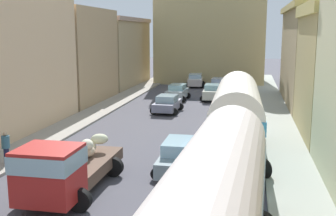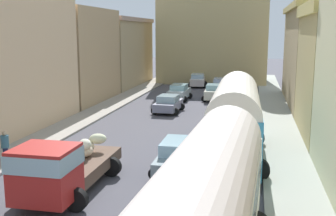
{
  "view_description": "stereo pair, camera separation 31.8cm",
  "coord_description": "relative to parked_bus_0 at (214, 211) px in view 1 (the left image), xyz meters",
  "views": [
    {
      "loc": [
        5.13,
        -3.04,
        6.63
      ],
      "look_at": [
        0.0,
        23.03,
        1.73
      ],
      "focal_mm": 44.25,
      "sensor_mm": 36.0,
      "label": 1
    },
    {
      "loc": [
        5.44,
        -2.97,
        6.63
      ],
      "look_at": [
        0.0,
        23.03,
        1.73
      ],
      "focal_mm": 44.25,
      "sensor_mm": 36.0,
      "label": 2
    }
  ],
  "objects": [
    {
      "name": "ground_plane",
      "position": [
        -4.4,
        20.41,
        -2.28
      ],
      "size": [
        154.0,
        154.0,
        0.0
      ],
      "primitive_type": "plane",
      "color": "#4B4A52"
    },
    {
      "name": "sidewalk_left",
      "position": [
        -11.65,
        20.41,
        -2.21
      ],
      "size": [
        2.5,
        70.0,
        0.14
      ],
      "primitive_type": "cube",
      "color": "#9E988C",
      "rests_on": "ground"
    },
    {
      "name": "sidewalk_right",
      "position": [
        2.85,
        20.41,
        -2.21
      ],
      "size": [
        2.5,
        70.0,
        0.14
      ],
      "primitive_type": "cube",
      "color": "#989D94",
      "rests_on": "ground"
    },
    {
      "name": "building_left_2",
      "position": [
        -15.12,
        15.29,
        4.64
      ],
      "size": [
        4.44,
        12.59,
        13.84
      ],
      "color": "beige",
      "rests_on": "ground"
    },
    {
      "name": "building_left_3",
      "position": [
        -15.29,
        27.15,
        2.11
      ],
      "size": [
        4.79,
        10.34,
        8.79
      ],
      "color": "tan",
      "rests_on": "ground"
    },
    {
      "name": "building_left_4",
      "position": [
        -14.96,
        39.65,
        1.9
      ],
      "size": [
        4.55,
        13.9,
        8.31
      ],
      "color": "tan",
      "rests_on": "ground"
    },
    {
      "name": "building_right_3",
      "position": [
        6.93,
        30.13,
        2.24
      ],
      "size": [
        6.22,
        14.81,
        9.0
      ],
      "color": "tan",
      "rests_on": "ground"
    },
    {
      "name": "distant_church",
      "position": [
        -4.4,
        45.27,
        3.64
      ],
      "size": [
        13.89,
        7.37,
        17.1
      ],
      "color": "tan",
      "rests_on": "ground"
    },
    {
      "name": "parked_bus_0",
      "position": [
        0.0,
        0.0,
        0.0
      ],
      "size": [
        3.5,
        10.01,
        4.09
      ],
      "color": "silver",
      "rests_on": "ground"
    },
    {
      "name": "parked_bus_1",
      "position": [
        0.17,
        11.65,
        0.07
      ],
      "size": [
        3.46,
        9.44,
        4.25
      ],
      "color": "teal",
      "rests_on": "ground"
    },
    {
      "name": "cargo_truck_0",
      "position": [
        -6.39,
        5.14,
        -1.0
      ],
      "size": [
        3.08,
        6.62,
        2.47
      ],
      "color": "#AF2320",
      "rests_on": "ground"
    },
    {
      "name": "car_0",
      "position": [
        -5.88,
        23.67,
        -1.55
      ],
      "size": [
        2.42,
        3.8,
        1.44
      ],
      "color": "gray",
      "rests_on": "ground"
    },
    {
      "name": "car_1",
      "position": [
        -6.12,
        30.01,
        -1.49
      ],
      "size": [
        2.33,
        3.85,
        1.58
      ],
      "color": "silver",
      "rests_on": "ground"
    },
    {
      "name": "car_2",
      "position": [
        -5.68,
        40.27,
        -1.48
      ],
      "size": [
        2.47,
        3.8,
        1.6
      ],
      "color": "silver",
      "rests_on": "ground"
    },
    {
      "name": "car_4",
      "position": [
        -2.39,
        9.19,
        -1.51
      ],
      "size": [
        2.27,
        4.38,
        1.55
      ],
      "color": "slate",
      "rests_on": "ground"
    },
    {
      "name": "car_5",
      "position": [
        -2.7,
        30.8,
        -1.49
      ],
      "size": [
        2.42,
        4.12,
        1.56
      ],
      "color": "beige",
      "rests_on": "ground"
    },
    {
      "name": "car_6",
      "position": [
        -2.57,
        36.81,
        -1.53
      ],
      "size": [
        2.38,
        3.88,
        1.5
      ],
      "color": "silver",
      "rests_on": "ground"
    },
    {
      "name": "pedestrian_1",
      "position": [
        -11.04,
        8.35,
        -1.28
      ],
      "size": [
        0.48,
        0.48,
        1.78
      ],
      "color": "#1E1E3D",
      "rests_on": "ground"
    }
  ]
}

